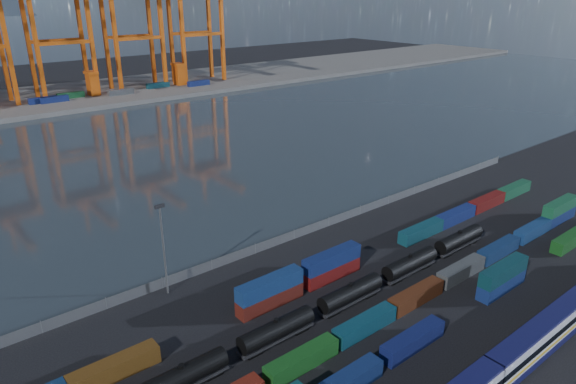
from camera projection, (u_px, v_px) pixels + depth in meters
ground at (399, 297)px, 87.44m from camera, size 700.00×700.00×0.00m
harbor_water at (139, 154)px, 163.06m from camera, size 700.00×700.00×0.00m
far_quay at (44, 99)px, 238.33m from camera, size 700.00×70.00×2.00m
passenger_train at (541, 338)px, 72.80m from camera, size 78.23×3.24×5.56m
container_row_south at (348, 377)px, 66.36m from camera, size 140.05×2.43×5.17m
container_row_mid at (386, 312)px, 80.86m from camera, size 140.47×2.41×5.13m
container_row_north at (306, 279)px, 88.83m from camera, size 142.14×2.50×5.32m
tanker_string at (316, 311)px, 80.13m from camera, size 90.54×2.80×4.01m
waterfront_fence at (294, 235)px, 107.23m from camera, size 160.12×0.12×2.20m
yard_light_mast at (163, 245)px, 85.11m from camera, size 1.60×0.40×16.60m
gantry_cranes at (12, 4)px, 213.52m from camera, size 201.91×51.67×69.97m
quay_containers at (25, 102)px, 220.55m from camera, size 172.58×10.99×2.60m
straddle_carriers at (41, 88)px, 227.14m from camera, size 140.00×7.00×11.10m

